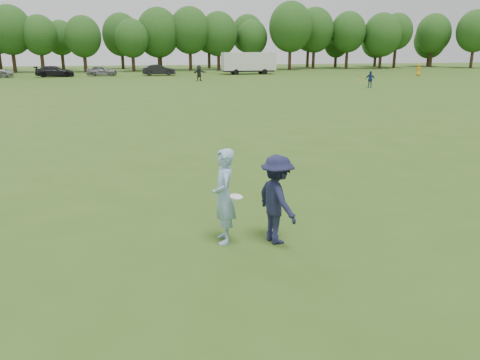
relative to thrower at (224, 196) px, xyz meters
The scene contains 13 objects.
ground 1.10m from the thrower, 68.15° to the left, with size 200.00×200.00×0.00m, color #345317.
thrower is the anchor object (origin of this frame).
defender 1.12m from the thrower, 13.60° to the right, with size 1.24×0.71×1.91m, color #1B1E3C.
player_far_b 41.34m from the thrower, 58.16° to the left, with size 0.97×0.41×1.66m, color navy.
player_far_c 64.46m from the thrower, 53.67° to the left, with size 0.84×0.55×1.71m, color orange.
player_far_d 49.07m from the thrower, 82.73° to the left, with size 1.76×0.56×1.90m, color #262626.
car_d 62.04m from the thrower, 101.31° to the left, with size 2.07×5.09×1.48m, color black.
car_e 62.00m from the thrower, 95.50° to the left, with size 1.68×4.18×1.42m, color slate.
car_f 60.94m from the thrower, 88.06° to the left, with size 1.63×4.69×1.54m, color black.
field_cone 51.48m from the thrower, 60.35° to the left, with size 0.28×0.28×0.30m, color orange.
disc_in_play 0.37m from the thrower, 56.34° to the right, with size 0.33×0.33×0.08m.
cargo_trailer 63.38m from the thrower, 75.83° to the left, with size 9.00×2.75×3.20m.
treeline 77.52m from the thrower, 87.80° to the left, with size 130.35×18.39×11.74m.
Camera 1 is at (-1.88, -9.60, 4.05)m, focal length 35.00 mm.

